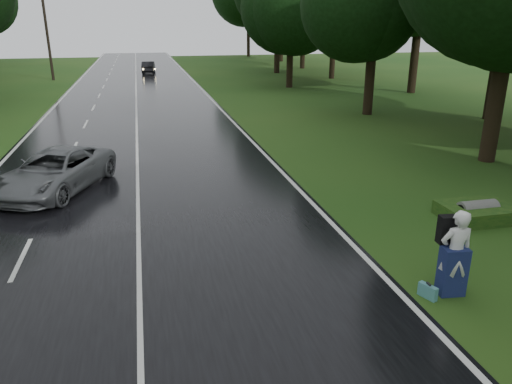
% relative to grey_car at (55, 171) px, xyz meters
% --- Properties ---
extents(ground, '(160.00, 160.00, 0.00)m').
position_rel_grey_car_xyz_m(ground, '(2.85, -7.54, -0.78)').
color(ground, '#284A16').
rests_on(ground, ground).
extents(road, '(12.00, 140.00, 0.04)m').
position_rel_grey_car_xyz_m(road, '(2.85, 12.46, -0.76)').
color(road, black).
rests_on(road, ground).
extents(lane_center, '(0.12, 140.00, 0.01)m').
position_rel_grey_car_xyz_m(lane_center, '(2.85, 12.46, -0.74)').
color(lane_center, silver).
rests_on(lane_center, road).
extents(grey_car, '(4.40, 5.88, 1.48)m').
position_rel_grey_car_xyz_m(grey_car, '(0.00, 0.00, 0.00)').
color(grey_car, '#56595C').
rests_on(grey_car, road).
extents(far_car, '(1.72, 4.19, 1.35)m').
position_rel_grey_car_xyz_m(far_car, '(4.39, 42.76, -0.07)').
color(far_car, black).
rests_on(far_car, road).
extents(hitchhiker, '(0.80, 0.74, 2.06)m').
position_rel_grey_car_xyz_m(hitchhiker, '(9.80, -9.54, 0.17)').
color(hitchhiker, silver).
rests_on(hitchhiker, ground).
extents(suitcase, '(0.29, 0.47, 0.32)m').
position_rel_grey_car_xyz_m(suitcase, '(9.20, -9.61, -0.62)').
color(suitcase, teal).
rests_on(suitcase, ground).
extents(culvert, '(1.21, 0.61, 0.61)m').
position_rel_grey_car_xyz_m(culvert, '(13.30, -5.81, -0.78)').
color(culvert, slate).
rests_on(culvert, ground).
extents(utility_pole_far, '(1.80, 0.28, 9.35)m').
position_rel_grey_car_xyz_m(utility_pole_far, '(-5.65, 37.73, -0.78)').
color(utility_pole_far, black).
rests_on(utility_pole_far, ground).
extents(tree_right_c, '(9.88, 9.88, 15.43)m').
position_rel_grey_car_xyz_m(tree_right_c, '(18.12, -0.02, -0.78)').
color(tree_right_c, black).
rests_on(tree_right_c, ground).
extents(tree_right_d, '(7.99, 7.99, 12.49)m').
position_rel_grey_car_xyz_m(tree_right_d, '(17.97, 11.80, -0.78)').
color(tree_right_d, black).
rests_on(tree_right_d, ground).
extents(tree_right_e, '(7.53, 7.53, 11.76)m').
position_rel_grey_car_xyz_m(tree_right_e, '(16.95, 26.37, -0.78)').
color(tree_right_e, black).
rests_on(tree_right_e, ground).
extents(tree_right_f, '(10.73, 10.73, 16.77)m').
position_rel_grey_car_xyz_m(tree_right_f, '(19.40, 39.50, -0.78)').
color(tree_right_f, black).
rests_on(tree_right_f, ground).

